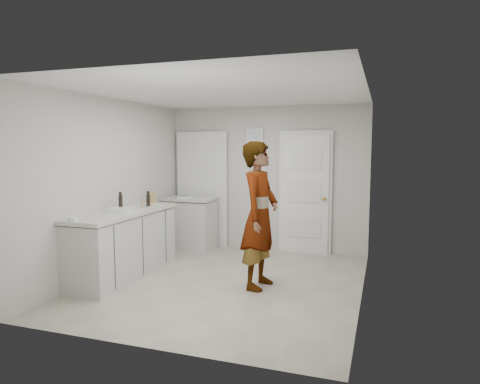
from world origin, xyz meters
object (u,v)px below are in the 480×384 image
(oil_cruet_a, at_px, (148,199))
(baking_dish, at_px, (119,210))
(egg_bowl, at_px, (73,219))
(oil_cruet_b, at_px, (121,201))
(cake_mix_box, at_px, (153,197))
(person, at_px, (260,215))
(spice_jar, at_px, (143,205))

(oil_cruet_a, distance_m, baking_dish, 0.63)
(egg_bowl, bearing_deg, baking_dish, 84.80)
(oil_cruet_a, height_order, oil_cruet_b, oil_cruet_b)
(oil_cruet_b, distance_m, baking_dish, 0.25)
(cake_mix_box, xyz_separation_m, oil_cruet_a, (0.13, -0.37, 0.02))
(person, distance_m, spice_jar, 1.86)
(baking_dish, bearing_deg, cake_mix_box, 92.44)
(person, relative_size, oil_cruet_b, 7.45)
(cake_mix_box, bearing_deg, oil_cruet_b, -97.92)
(cake_mix_box, bearing_deg, spice_jar, -79.55)
(oil_cruet_a, xyz_separation_m, oil_cruet_b, (-0.20, -0.42, 0.01))
(spice_jar, height_order, oil_cruet_a, oil_cruet_a)
(person, height_order, egg_bowl, person)
(cake_mix_box, bearing_deg, egg_bowl, -93.91)
(person, height_order, oil_cruet_a, person)
(spice_jar, distance_m, baking_dish, 0.48)
(spice_jar, height_order, baking_dish, spice_jar)
(person, xyz_separation_m, oil_cruet_b, (-2.03, -0.05, 0.11))
(person, relative_size, cake_mix_box, 10.35)
(baking_dish, distance_m, egg_bowl, 0.82)
(cake_mix_box, height_order, baking_dish, cake_mix_box)
(person, distance_m, egg_bowl, 2.27)
(spice_jar, bearing_deg, baking_dish, -99.42)
(oil_cruet_a, bearing_deg, person, -11.27)
(cake_mix_box, bearing_deg, person, -23.30)
(oil_cruet_a, relative_size, oil_cruet_b, 0.91)
(egg_bowl, bearing_deg, oil_cruet_b, 92.07)
(baking_dish, bearing_deg, egg_bowl, -95.20)
(person, height_order, baking_dish, person)
(spice_jar, xyz_separation_m, oil_cruet_b, (-0.19, -0.27, 0.08))
(spice_jar, distance_m, oil_cruet_b, 0.34)
(cake_mix_box, xyz_separation_m, baking_dish, (0.04, -0.99, -0.07))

